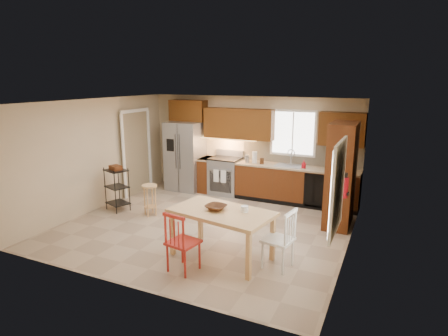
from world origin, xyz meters
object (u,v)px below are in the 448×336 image
table_jar (245,210)px  chair_red (183,241)px  pantry (341,175)px  chair_white (278,239)px  range_stove (225,176)px  fire_extinguisher (345,187)px  bar_stool (150,200)px  soap_bottle (304,164)px  refrigerator (185,156)px  table_bowl (216,210)px  utility_cart (117,189)px  dining_table (222,234)px

table_jar → chair_red: bearing=-133.4°
pantry → chair_white: 2.39m
range_stove → table_jar: bearing=-60.6°
chair_red → chair_white: bearing=37.9°
fire_extinguisher → bar_stool: fire_extinguisher is taller
pantry → chair_red: pantry is taller
soap_bottle → chair_white: bearing=-83.8°
range_stove → chair_red: size_ratio=0.95×
refrigerator → chair_white: (3.52, -3.16, -0.42)m
table_bowl → soap_bottle: bearing=77.4°
bar_stool → utility_cart: bearing=-163.3°
fire_extinguisher → bar_stool: size_ratio=0.52×
fire_extinguisher → chair_red: bearing=-138.1°
range_stove → soap_bottle: size_ratio=4.82×
range_stove → utility_cart: 2.75m
chair_red → chair_white: (1.30, 0.70, 0.00)m
chair_white → table_bowl: (-1.05, -0.05, 0.33)m
pantry → table_bowl: bearing=-126.0°
range_stove → utility_cart: bearing=-128.3°
range_stove → bar_stool: (-0.84, -2.13, -0.12)m
soap_bottle → pantry: 1.31m
chair_white → range_stove: bearing=45.9°
table_jar → bar_stool: table_jar is taller
pantry → fire_extinguisher: size_ratio=5.83×
utility_cart → soap_bottle: bearing=49.5°
chair_white → table_jar: 0.69m
soap_bottle → table_jar: size_ratio=1.28×
dining_table → bar_stool: dining_table is taller
soap_bottle → table_bowl: 3.27m
pantry → fire_extinguisher: 1.07m
table_bowl → utility_cart: (-3.03, 1.11, -0.32)m
range_stove → pantry: (2.98, -0.99, 0.59)m
utility_cart → range_stove: bearing=72.1°
range_stove → fire_extinguisher: (3.18, -2.04, 0.64)m
pantry → chair_red: size_ratio=2.16×
dining_table → refrigerator: bearing=138.3°
chair_red → chair_white: size_ratio=1.00×
pantry → dining_table: size_ratio=1.27×
chair_red → utility_cart: bearing=157.2°
range_stove → utility_cart: utility_cart is taller
range_stove → chair_red: chair_red is taller
range_stove → fire_extinguisher: fire_extinguisher is taller
table_bowl → bar_stool: (-2.16, 1.14, -0.47)m
range_stove → dining_table: (1.42, -3.27, -0.06)m
chair_red → fire_extinguisher: bearing=51.4°
range_stove → pantry: bearing=-18.3°
range_stove → chair_white: (2.37, -3.22, 0.03)m
fire_extinguisher → utility_cart: size_ratio=0.37×
refrigerator → pantry: (4.13, -0.93, 0.14)m
pantry → utility_cart: size_ratio=2.13×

